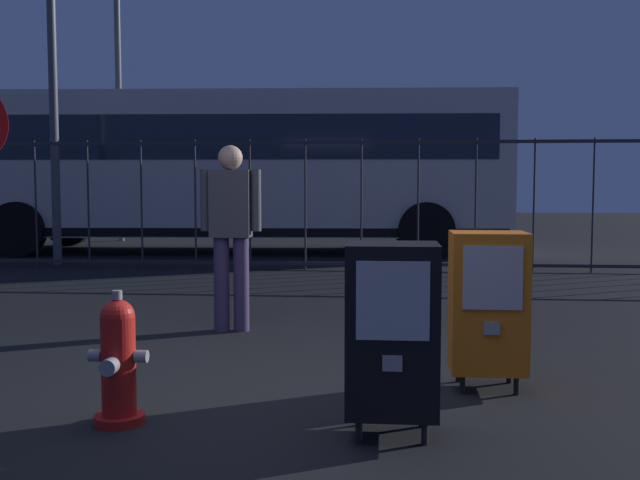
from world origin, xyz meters
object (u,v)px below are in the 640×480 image
at_px(bus_near, 230,164).
at_px(newspaper_box_secondary, 488,302).
at_px(pedestrian, 231,226).
at_px(street_light_near_right, 117,37).
at_px(street_light_near_left, 51,14).
at_px(fire_hydrant, 118,361).
at_px(newspaper_box_primary, 392,329).

bearing_deg(bus_near, newspaper_box_secondary, -71.99).
distance_m(pedestrian, street_light_near_right, 11.79).
height_order(newspaper_box_secondary, street_light_near_left, street_light_near_left).
bearing_deg(pedestrian, street_light_near_left, 127.50).
bearing_deg(fire_hydrant, newspaper_box_primary, -2.10).
bearing_deg(pedestrian, bus_near, 101.86).
bearing_deg(pedestrian, fire_hydrant, -91.86).
relative_size(newspaper_box_primary, newspaper_box_secondary, 1.00).
relative_size(fire_hydrant, street_light_near_left, 0.11).
distance_m(newspaper_box_primary, street_light_near_right, 14.81).
bearing_deg(newspaper_box_secondary, street_light_near_right, 119.57).
relative_size(fire_hydrant, newspaper_box_primary, 0.73).
height_order(fire_hydrant, bus_near, bus_near).
relative_size(street_light_near_left, street_light_near_right, 0.86).
bearing_deg(newspaper_box_primary, street_light_near_right, 115.48).
distance_m(fire_hydrant, bus_near, 10.61).
distance_m(newspaper_box_secondary, bus_near, 10.26).
height_order(fire_hydrant, street_light_near_left, street_light_near_left).
distance_m(newspaper_box_primary, pedestrian, 3.07).
bearing_deg(bus_near, street_light_near_right, 139.01).
relative_size(newspaper_box_primary, pedestrian, 0.61).
bearing_deg(newspaper_box_secondary, bus_near, 111.14).
bearing_deg(newspaper_box_secondary, pedestrian, 139.70).
bearing_deg(newspaper_box_secondary, newspaper_box_primary, -123.04).
bearing_deg(fire_hydrant, pedestrian, 88.14).
height_order(pedestrian, street_light_near_right, street_light_near_right).
height_order(fire_hydrant, newspaper_box_primary, newspaper_box_primary).
relative_size(newspaper_box_primary, street_light_near_right, 0.13).
bearing_deg(fire_hydrant, street_light_near_right, 109.85).
relative_size(pedestrian, bus_near, 0.16).
bearing_deg(street_light_near_right, pedestrian, -65.16).
bearing_deg(pedestrian, street_light_near_right, 114.84).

